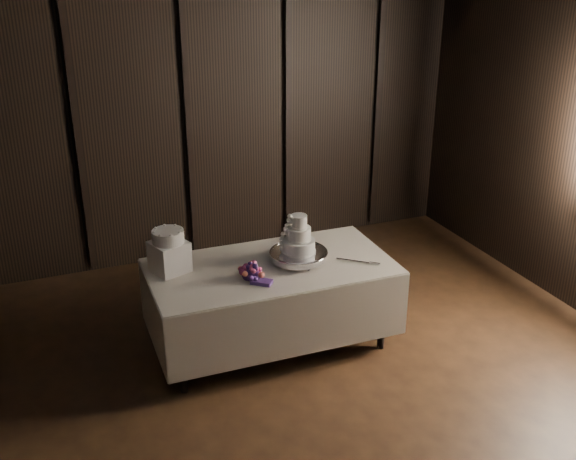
{
  "coord_description": "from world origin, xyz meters",
  "views": [
    {
      "loc": [
        -1.59,
        -3.18,
        3.18
      ],
      "look_at": [
        0.28,
        1.45,
        1.05
      ],
      "focal_mm": 42.0,
      "sensor_mm": 36.0,
      "label": 1
    }
  ],
  "objects_px": {
    "display_table": "(271,302)",
    "small_cake": "(168,236)",
    "wedding_cake": "(297,239)",
    "cake_stand": "(299,257)",
    "box_pedestal": "(170,256)",
    "bouquet": "(250,272)"
  },
  "relations": [
    {
      "from": "display_table",
      "to": "small_cake",
      "type": "xyz_separation_m",
      "value": [
        -0.78,
        0.21,
        0.64
      ]
    },
    {
      "from": "display_table",
      "to": "small_cake",
      "type": "bearing_deg",
      "value": 165.76
    },
    {
      "from": "wedding_cake",
      "to": "small_cake",
      "type": "distance_m",
      "value": 1.03
    },
    {
      "from": "cake_stand",
      "to": "box_pedestal",
      "type": "distance_m",
      "value": 1.05
    },
    {
      "from": "wedding_cake",
      "to": "bouquet",
      "type": "height_order",
      "value": "wedding_cake"
    },
    {
      "from": "box_pedestal",
      "to": "small_cake",
      "type": "distance_m",
      "value": 0.18
    },
    {
      "from": "display_table",
      "to": "bouquet",
      "type": "height_order",
      "value": "bouquet"
    },
    {
      "from": "display_table",
      "to": "box_pedestal",
      "type": "height_order",
      "value": "box_pedestal"
    },
    {
      "from": "display_table",
      "to": "bouquet",
      "type": "relative_size",
      "value": 5.5
    },
    {
      "from": "display_table",
      "to": "cake_stand",
      "type": "xyz_separation_m",
      "value": [
        0.24,
        -0.02,
        0.39
      ]
    },
    {
      "from": "cake_stand",
      "to": "small_cake",
      "type": "bearing_deg",
      "value": 167.16
    },
    {
      "from": "wedding_cake",
      "to": "small_cake",
      "type": "relative_size",
      "value": 1.28
    },
    {
      "from": "bouquet",
      "to": "box_pedestal",
      "type": "bearing_deg",
      "value": 146.34
    },
    {
      "from": "bouquet",
      "to": "box_pedestal",
      "type": "height_order",
      "value": "box_pedestal"
    },
    {
      "from": "display_table",
      "to": "bouquet",
      "type": "bearing_deg",
      "value": -145.36
    },
    {
      "from": "small_cake",
      "to": "box_pedestal",
      "type": "bearing_deg",
      "value": 0.0
    },
    {
      "from": "display_table",
      "to": "wedding_cake",
      "type": "relative_size",
      "value": 6.24
    },
    {
      "from": "bouquet",
      "to": "wedding_cake",
      "type": "bearing_deg",
      "value": 15.29
    },
    {
      "from": "small_cake",
      "to": "display_table",
      "type": "bearing_deg",
      "value": -15.32
    },
    {
      "from": "wedding_cake",
      "to": "box_pedestal",
      "type": "height_order",
      "value": "wedding_cake"
    },
    {
      "from": "wedding_cake",
      "to": "box_pedestal",
      "type": "relative_size",
      "value": 1.24
    },
    {
      "from": "display_table",
      "to": "cake_stand",
      "type": "bearing_deg",
      "value": -3.26
    }
  ]
}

